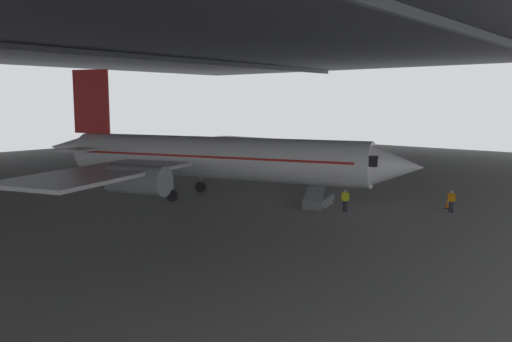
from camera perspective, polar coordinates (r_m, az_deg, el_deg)
ground_plane at (r=40.75m, az=-0.08°, el=-3.28°), size 110.00×110.00×0.00m
hangar_structure at (r=50.40m, az=-12.59°, el=15.08°), size 121.00×99.00×15.02m
airplane_main at (r=41.66m, az=-5.42°, el=1.46°), size 31.74×32.08×10.43m
boarding_stairs at (r=39.09m, az=6.89°, el=-2.74°), size 4.22×2.52×4.44m
crew_worker_near_nose at (r=38.77m, az=20.58°, el=-3.00°), size 0.27×0.54×1.57m
crew_worker_by_stairs at (r=36.93m, az=9.73°, el=-3.08°), size 0.29×0.54×1.62m
traffic_cone_orange at (r=40.36m, az=20.17°, el=-3.44°), size 0.36×0.36×0.60m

